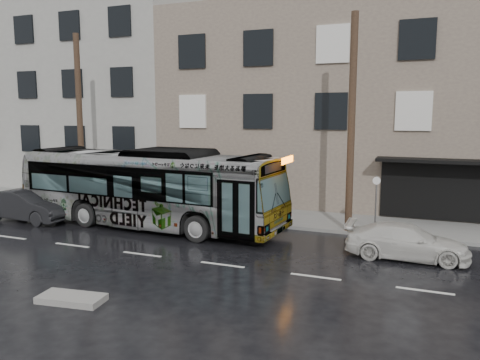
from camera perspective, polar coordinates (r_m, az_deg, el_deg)
The scene contains 11 objects.
ground at distance 19.65m, azimuth -7.79°, elevation -6.97°, with size 120.00×120.00×0.00m, color black.
sidewalk at distance 23.89m, azimuth -2.00°, elevation -4.01°, with size 90.00×3.60×0.15m, color gray.
building_taupe at distance 29.52m, azimuth 13.28°, elevation 8.69°, with size 20.00×12.00×11.00m, color gray.
building_grey at distance 41.25m, azimuth -20.44°, elevation 11.65°, with size 26.00×15.00×16.00m, color #A2A199.
utility_pole_front at distance 20.00m, azimuth 13.44°, elevation 6.64°, with size 0.30×0.30×9.00m, color #473423.
utility_pole_rear at distance 26.03m, azimuth -18.94°, elevation 6.71°, with size 0.30×0.30×9.00m, color #473423.
sign_post at distance 20.21m, azimuth 16.22°, elevation -2.87°, with size 0.06×0.06×2.40m, color slate.
bus at distance 21.42m, azimuth -11.20°, elevation -0.94°, with size 2.98×12.75×3.55m, color #B2B2B2.
white_sedan at distance 17.63m, azimuth 19.63°, elevation -7.08°, with size 1.71×4.21×1.22m, color silver.
dark_sedan at distance 24.46m, azimuth -24.39°, elevation -2.83°, with size 1.60×4.58×1.51m, color black.
slush_pile at distance 13.91m, azimuth -19.85°, elevation -13.44°, with size 1.80×0.80×0.18m, color gray.
Camera 1 is at (9.41, -16.48, 5.08)m, focal length 35.00 mm.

